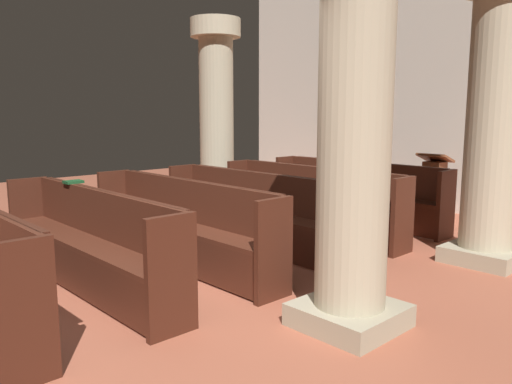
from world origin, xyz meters
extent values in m
plane|color=#AD5B42|center=(0.00, 0.00, 0.00)|extent=(19.20, 19.20, 0.00)
cube|color=silver|center=(0.00, 6.08, 2.25)|extent=(10.00, 0.16, 4.50)
cube|color=#4C2316|center=(-0.87, 4.13, 0.45)|extent=(2.90, 0.38, 0.05)
cube|color=#4C2316|center=(-0.87, 4.30, 0.71)|extent=(2.90, 0.04, 0.47)
cube|color=#411E13|center=(-0.87, 4.35, 0.93)|extent=(2.78, 0.06, 0.02)
cube|color=#442014|center=(-2.35, 4.13, 0.47)|extent=(0.06, 0.44, 0.94)
cube|color=#442014|center=(0.61, 4.13, 0.47)|extent=(0.06, 0.44, 0.94)
cube|color=#482115|center=(-0.87, 3.96, 0.23)|extent=(2.90, 0.03, 0.41)
cube|color=#4C2316|center=(-0.87, 3.04, 0.45)|extent=(2.90, 0.38, 0.05)
cube|color=#4C2316|center=(-0.87, 3.21, 0.71)|extent=(2.90, 0.04, 0.47)
cube|color=#411E13|center=(-0.87, 3.25, 0.93)|extent=(2.78, 0.06, 0.02)
cube|color=#442014|center=(-2.35, 3.04, 0.47)|extent=(0.06, 0.44, 0.94)
cube|color=#442014|center=(0.61, 3.04, 0.47)|extent=(0.06, 0.44, 0.94)
cube|color=#482115|center=(-0.87, 2.86, 0.23)|extent=(2.90, 0.03, 0.41)
cube|color=#4C2316|center=(-0.87, 1.95, 0.45)|extent=(2.90, 0.38, 0.05)
cube|color=#4C2316|center=(-0.87, 2.11, 0.71)|extent=(2.90, 0.04, 0.47)
cube|color=#411E13|center=(-0.87, 2.16, 0.93)|extent=(2.78, 0.06, 0.02)
cube|color=#442014|center=(-2.35, 1.95, 0.47)|extent=(0.06, 0.44, 0.94)
cube|color=#442014|center=(0.61, 1.95, 0.47)|extent=(0.06, 0.44, 0.94)
cube|color=#482115|center=(-0.87, 1.77, 0.23)|extent=(2.90, 0.03, 0.41)
cube|color=#4C2316|center=(-0.87, 0.86, 0.45)|extent=(2.90, 0.38, 0.05)
cube|color=#4C2316|center=(-0.87, 1.02, 0.71)|extent=(2.90, 0.04, 0.47)
cube|color=#411E13|center=(-0.87, 1.07, 0.93)|extent=(2.78, 0.06, 0.02)
cube|color=#442014|center=(-2.35, 0.86, 0.47)|extent=(0.06, 0.44, 0.94)
cube|color=#442014|center=(0.61, 0.86, 0.47)|extent=(0.06, 0.44, 0.94)
cube|color=#482115|center=(-0.87, 0.68, 0.23)|extent=(2.90, 0.03, 0.41)
cube|color=#4C2316|center=(-0.87, -0.24, 0.45)|extent=(2.90, 0.38, 0.05)
cube|color=#4C2316|center=(-0.87, -0.07, 0.71)|extent=(2.90, 0.04, 0.47)
cube|color=#411E13|center=(-0.87, -0.02, 0.93)|extent=(2.78, 0.06, 0.02)
cube|color=#442014|center=(-2.35, -0.24, 0.47)|extent=(0.06, 0.44, 0.94)
cube|color=#442014|center=(0.61, -0.24, 0.47)|extent=(0.06, 0.44, 0.94)
cube|color=#482115|center=(-0.87, -0.41, 0.23)|extent=(2.90, 0.03, 0.41)
cube|color=#442014|center=(0.61, -1.33, 0.47)|extent=(0.06, 0.44, 0.94)
cube|color=tan|center=(1.42, 3.47, 0.09)|extent=(0.78, 0.78, 0.18)
cylinder|color=#BCB293|center=(1.42, 3.47, 1.56)|extent=(0.58, 0.58, 2.77)
cube|color=tan|center=(-3.11, 3.20, 0.09)|extent=(0.78, 0.78, 0.18)
cylinder|color=#BCB293|center=(-3.11, 3.20, 1.56)|extent=(0.58, 0.58, 2.77)
cylinder|color=beige|center=(-3.11, 3.20, 3.10)|extent=(0.84, 0.84, 0.30)
cube|color=tan|center=(1.42, 0.90, 0.09)|extent=(0.76, 0.76, 0.18)
cylinder|color=#BCB293|center=(1.42, 0.90, 1.56)|extent=(0.56, 0.56, 2.77)
cube|color=brown|center=(-0.07, 5.08, 0.03)|extent=(0.45, 0.45, 0.06)
cube|color=brown|center=(-0.07, 5.08, 0.47)|extent=(0.28, 0.28, 0.95)
cube|color=brown|center=(-0.07, 5.08, 1.01)|extent=(0.48, 0.35, 0.15)
cube|color=#194723|center=(-1.56, -0.03, 0.96)|extent=(0.14, 0.19, 0.03)
cube|color=navy|center=(0.88, 1.53, 0.12)|extent=(0.34, 0.26, 0.24)
camera|label=1|loc=(3.70, -2.27, 1.68)|focal=35.36mm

